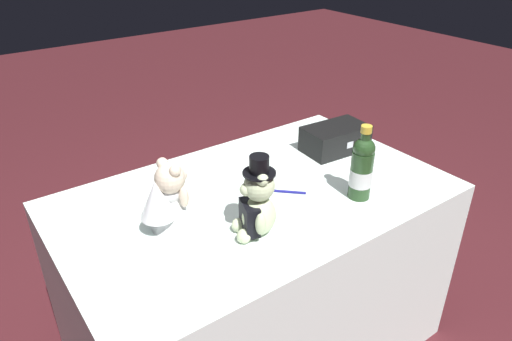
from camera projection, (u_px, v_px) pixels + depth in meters
reception_table at (256, 275)px, 1.95m from camera, size 1.44×0.89×0.79m
teddy_bear_groom at (257, 205)px, 1.49m from camera, size 0.15×0.15×0.28m
teddy_bear_bride at (168, 199)px, 1.53m from camera, size 0.20×0.16×0.24m
champagne_bottle at (362, 168)px, 1.69m from camera, size 0.08×0.08×0.28m
signing_pen at (286, 192)px, 1.77m from camera, size 0.11×0.11×0.01m
gift_case_black at (335, 138)px, 2.06m from camera, size 0.29×0.19×0.11m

